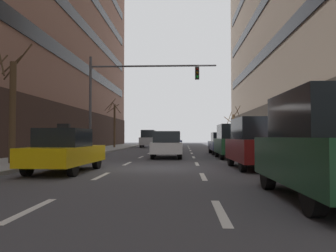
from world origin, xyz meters
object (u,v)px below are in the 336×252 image
car_driving_0 (170,142)px  car_driving_2 (166,145)px  car_parked_0 (327,146)px  street_tree_3 (12,108)px  car_driving_3 (148,139)px  pedestrian_0 (256,139)px  car_parked_1 (255,143)px  traffic_signal_0 (127,88)px  taxi_driving_1 (65,151)px  car_parked_2 (232,141)px  street_tree_2 (114,123)px  car_parked_3 (222,143)px  street_tree_1 (233,129)px

car_driving_0 → car_driving_2: (0.11, -7.92, -0.05)m
car_driving_2 → car_parked_0: size_ratio=0.96×
street_tree_3 → car_driving_2: bearing=41.9°
car_driving_3 → pedestrian_0: (10.82, -9.58, 0.07)m
car_parked_1 → traffic_signal_0: traffic_signal_0 is taller
taxi_driving_1 → pedestrian_0: (10.88, 18.25, 0.33)m
car_driving_0 → traffic_signal_0: traffic_signal_0 is taller
car_driving_2 → car_parked_1: 7.61m
taxi_driving_1 → car_driving_2: 8.85m
car_parked_2 → street_tree_2: 18.93m
car_driving_2 → pedestrian_0: 12.60m
car_parked_0 → street_tree_3: 12.85m
car_driving_2 → street_tree_3: size_ratio=0.80×
car_driving_3 → traffic_signal_0: traffic_signal_0 is taller
traffic_signal_0 → pedestrian_0: 13.46m
car_parked_1 → car_parked_3: size_ratio=0.99×
taxi_driving_1 → traffic_signal_0: (0.46, 10.51, 3.87)m
pedestrian_0 → traffic_signal_0: bearing=-143.4°
street_tree_3 → pedestrian_0: (14.14, 15.88, -1.44)m
taxi_driving_1 → car_parked_3: 14.87m
street_tree_2 → car_parked_0: bearing=-70.0°
car_driving_0 → car_parked_2: 8.96m
taxi_driving_1 → street_tree_2: bearing=97.8°
car_parked_0 → car_parked_3: 17.96m
pedestrian_0 → car_parked_1: bearing=-102.5°
car_driving_0 → car_driving_3: bearing=104.8°
taxi_driving_1 → car_driving_2: (3.26, 8.23, 0.01)m
car_driving_3 → pedestrian_0: bearing=-41.5°
car_driving_2 → street_tree_3: 8.94m
street_tree_2 → street_tree_3: (0.01, -21.46, -0.20)m
car_driving_3 → car_parked_1: bearing=-74.7°
street_tree_3 → car_parked_0: bearing=-35.0°
car_parked_3 → street_tree_2: street_tree_2 is taller
car_driving_3 → street_tree_1: bearing=-18.5°
car_driving_2 → street_tree_2: size_ratio=0.80×
car_parked_0 → car_parked_3: size_ratio=1.06×
car_parked_0 → car_parked_1: car_parked_0 is taller
street_tree_2 → street_tree_3: 21.46m
car_driving_0 → traffic_signal_0: bearing=-115.4°
car_driving_0 → car_parked_1: 14.99m
car_parked_1 → traffic_signal_0: (-6.74, 8.79, 3.63)m
taxi_driving_1 → car_driving_3: car_driving_3 is taller
car_parked_0 → street_tree_2: size_ratio=0.83×
car_driving_3 → street_tree_3: size_ratio=0.79×
street_tree_3 → pedestrian_0: bearing=48.3°
car_parked_2 → street_tree_2: size_ratio=0.77×
taxi_driving_1 → car_parked_2: 10.89m
car_driving_3 → street_tree_1: (9.72, -3.26, 1.11)m
car_driving_2 → street_tree_2: street_tree_2 is taller
car_driving_3 → street_tree_3: bearing=-97.4°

